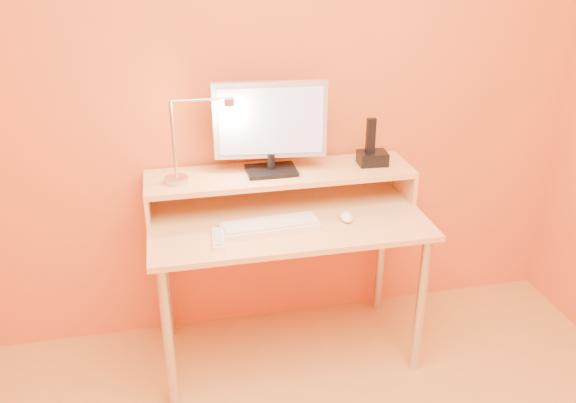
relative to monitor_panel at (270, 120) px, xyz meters
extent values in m
cube|color=orange|center=(0.04, 0.16, 0.13)|extent=(3.00, 0.04, 2.50)
cylinder|color=silver|center=(-0.51, -0.41, -0.77)|extent=(0.04, 0.04, 0.69)
cylinder|color=silver|center=(0.59, -0.41, -0.77)|extent=(0.04, 0.04, 0.69)
cylinder|color=silver|center=(-0.51, 0.09, -0.77)|extent=(0.04, 0.04, 0.69)
cylinder|color=silver|center=(0.59, 0.09, -0.77)|extent=(0.04, 0.04, 0.69)
cube|color=#E4A866|center=(0.04, -0.16, -0.41)|extent=(1.20, 0.60, 0.02)
cube|color=#E4A866|center=(-0.55, -0.01, -0.33)|extent=(0.02, 0.30, 0.14)
cube|color=#E4A866|center=(0.63, -0.01, -0.33)|extent=(0.02, 0.30, 0.14)
cube|color=#E4A866|center=(0.04, -0.01, -0.25)|extent=(1.20, 0.30, 0.02)
cube|color=black|center=(0.00, -0.01, -0.23)|extent=(0.22, 0.16, 0.02)
cylinder|color=black|center=(0.00, -0.01, -0.19)|extent=(0.04, 0.04, 0.07)
cube|color=#B4B4BD|center=(0.00, 0.00, 0.00)|extent=(0.49, 0.09, 0.33)
cube|color=black|center=(0.00, 0.02, 0.00)|extent=(0.44, 0.06, 0.28)
cube|color=#B1C0E2|center=(0.00, -0.02, 0.00)|extent=(0.44, 0.06, 0.29)
cylinder|color=silver|center=(-0.42, -0.04, -0.23)|extent=(0.10, 0.10, 0.02)
cylinder|color=silver|center=(-0.42, -0.04, -0.05)|extent=(0.01, 0.01, 0.33)
cylinder|color=silver|center=(-0.30, -0.04, 0.12)|extent=(0.24, 0.01, 0.01)
cylinder|color=silver|center=(-0.18, -0.04, 0.10)|extent=(0.04, 0.04, 0.03)
cylinder|color=#FFEAC6|center=(-0.18, -0.04, 0.09)|extent=(0.03, 0.03, 0.00)
cube|color=black|center=(0.47, -0.01, -0.21)|extent=(0.14, 0.11, 0.06)
cube|color=black|center=(0.46, -0.01, -0.10)|extent=(0.04, 0.03, 0.16)
cube|color=#1732FF|center=(0.52, -0.06, -0.21)|extent=(0.01, 0.00, 0.04)
cube|color=white|center=(-0.05, -0.24, -0.39)|extent=(0.42, 0.16, 0.02)
ellipsoid|color=white|center=(0.29, -0.23, -0.38)|extent=(0.07, 0.11, 0.03)
cube|color=white|center=(-0.28, -0.30, -0.39)|extent=(0.06, 0.18, 0.02)
camera|label=1|loc=(-0.43, -2.39, 0.75)|focal=36.51mm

